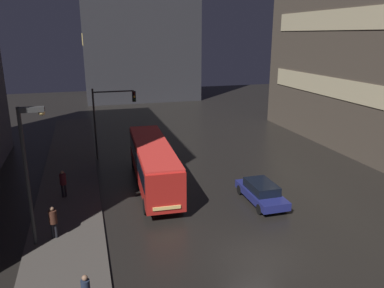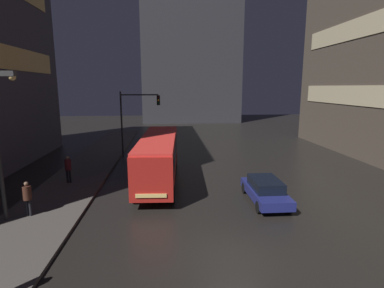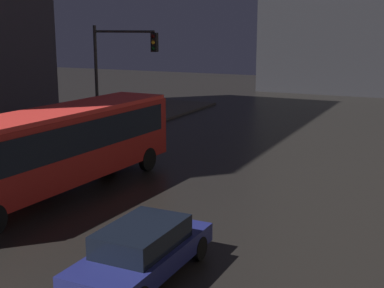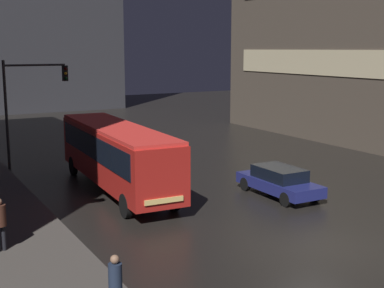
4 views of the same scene
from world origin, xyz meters
TOP-DOWN VIEW (x-y plane):
  - ground_plane at (0.00, 0.00)m, footprint 120.00×120.00m
  - sidewalk_left at (-9.00, 10.00)m, footprint 4.00×48.00m
  - building_far_backdrop at (1.98, 49.73)m, footprint 18.07×12.00m
  - bus_near at (-3.18, 10.29)m, footprint 2.88×11.37m
  - car_taxi at (3.01, 5.70)m, footprint 1.87×4.47m
  - pedestrian_near at (-9.26, 9.77)m, footprint 0.45×0.45m
  - pedestrian_mid at (-9.56, 4.47)m, footprint 0.49×0.49m
  - traffic_light_main at (-5.52, 17.75)m, footprint 3.66×0.35m
  - street_lamp_sidewalk at (-10.22, 4.10)m, footprint 1.25×0.36m

SIDE VIEW (x-z plane):
  - ground_plane at x=0.00m, z-range 0.00..0.00m
  - sidewalk_left at x=-9.00m, z-range 0.00..0.15m
  - car_taxi at x=3.01m, z-range 0.03..1.39m
  - pedestrian_mid at x=-9.56m, z-range 0.34..2.13m
  - pedestrian_near at x=-9.26m, z-range 0.35..2.19m
  - bus_near at x=-3.18m, z-range 0.37..3.51m
  - traffic_light_main at x=-5.52m, z-range 1.12..7.25m
  - street_lamp_sidewalk at x=-10.22m, z-range 1.35..8.47m
  - building_far_backdrop at x=1.98m, z-range 0.00..29.63m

